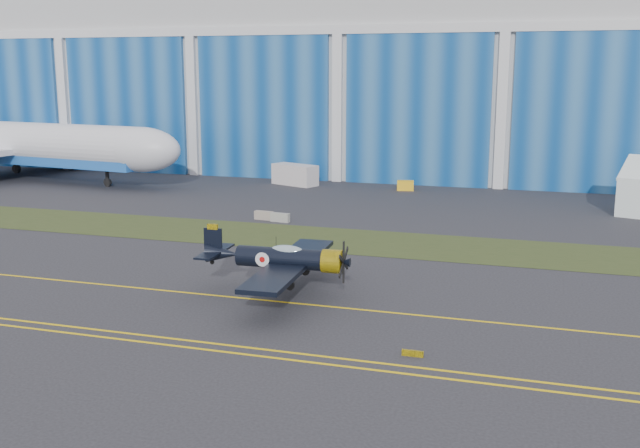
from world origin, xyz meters
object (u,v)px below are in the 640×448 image
(warbird, at_px, (281,258))
(shipping_container, at_px, (295,175))
(jetliner, at_px, (1,97))
(tug, at_px, (405,186))

(warbird, bearing_deg, shipping_container, 105.46)
(shipping_container, bearing_deg, jetliner, -148.49)
(tug, bearing_deg, warbird, -100.00)
(warbird, xyz_separation_m, shipping_container, (-15.80, 48.08, -1.32))
(shipping_container, bearing_deg, tug, 22.22)
(jetliner, bearing_deg, tug, 14.04)
(jetliner, distance_m, tug, 58.17)
(warbird, distance_m, tug, 48.00)
(shipping_container, bearing_deg, warbird, -49.11)
(jetliner, distance_m, shipping_container, 43.30)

